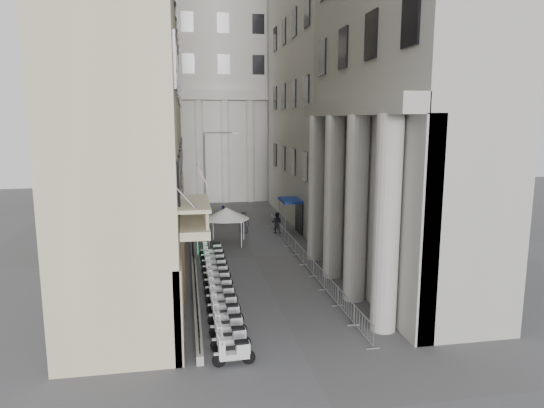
{
  "coord_description": "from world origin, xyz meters",
  "views": [
    {
      "loc": [
        -4.64,
        -14.19,
        9.72
      ],
      "look_at": [
        0.65,
        15.36,
        4.5
      ],
      "focal_mm": 32.0,
      "sensor_mm": 36.0,
      "label": 1
    }
  ],
  "objects_px": {
    "pedestrian_b": "(277,223)",
    "security_tent": "(224,213)",
    "street_lamp": "(209,176)",
    "scooter_0": "(234,365)",
    "info_kiosk": "(195,249)",
    "pedestrian_a": "(223,214)"
  },
  "relations": [
    {
      "from": "pedestrian_a",
      "to": "pedestrian_b",
      "type": "relative_size",
      "value": 0.95
    },
    {
      "from": "security_tent",
      "to": "street_lamp",
      "type": "height_order",
      "value": "street_lamp"
    },
    {
      "from": "pedestrian_a",
      "to": "pedestrian_b",
      "type": "bearing_deg",
      "value": 148.0
    },
    {
      "from": "pedestrian_a",
      "to": "info_kiosk",
      "type": "bearing_deg",
      "value": 92.93
    },
    {
      "from": "scooter_0",
      "to": "pedestrian_a",
      "type": "relative_size",
      "value": 0.85
    },
    {
      "from": "street_lamp",
      "to": "pedestrian_b",
      "type": "distance_m",
      "value": 7.43
    },
    {
      "from": "info_kiosk",
      "to": "pedestrian_a",
      "type": "bearing_deg",
      "value": 68.34
    },
    {
      "from": "scooter_0",
      "to": "info_kiosk",
      "type": "xyz_separation_m",
      "value": [
        -1.25,
        14.66,
        1.0
      ]
    },
    {
      "from": "scooter_0",
      "to": "pedestrian_b",
      "type": "height_order",
      "value": "pedestrian_b"
    },
    {
      "from": "street_lamp",
      "to": "info_kiosk",
      "type": "height_order",
      "value": "street_lamp"
    },
    {
      "from": "pedestrian_b",
      "to": "security_tent",
      "type": "bearing_deg",
      "value": 51.66
    },
    {
      "from": "scooter_0",
      "to": "pedestrian_b",
      "type": "relative_size",
      "value": 0.81
    },
    {
      "from": "street_lamp",
      "to": "info_kiosk",
      "type": "xyz_separation_m",
      "value": [
        -1.39,
        -6.02,
        -4.28
      ]
    },
    {
      "from": "security_tent",
      "to": "pedestrian_a",
      "type": "xyz_separation_m",
      "value": [
        0.51,
        7.32,
        -1.55
      ]
    },
    {
      "from": "scooter_0",
      "to": "pedestrian_b",
      "type": "bearing_deg",
      "value": -17.38
    },
    {
      "from": "security_tent",
      "to": "pedestrian_b",
      "type": "bearing_deg",
      "value": 28.08
    },
    {
      "from": "info_kiosk",
      "to": "pedestrian_b",
      "type": "height_order",
      "value": "info_kiosk"
    },
    {
      "from": "pedestrian_b",
      "to": "scooter_0",
      "type": "bearing_deg",
      "value": 98.67
    },
    {
      "from": "security_tent",
      "to": "pedestrian_b",
      "type": "xyz_separation_m",
      "value": [
        4.78,
        2.55,
        -1.5
      ]
    },
    {
      "from": "security_tent",
      "to": "info_kiosk",
      "type": "height_order",
      "value": "security_tent"
    },
    {
      "from": "pedestrian_a",
      "to": "pedestrian_b",
      "type": "height_order",
      "value": "pedestrian_b"
    },
    {
      "from": "scooter_0",
      "to": "security_tent",
      "type": "bearing_deg",
      "value": -5.85
    }
  ]
}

